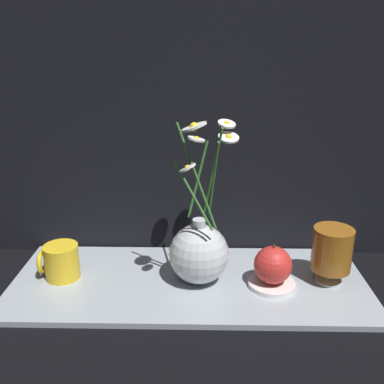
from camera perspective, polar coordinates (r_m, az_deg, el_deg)
ground_plane at (r=0.96m, az=-0.39°, el=-12.27°), size 6.00×6.00×0.00m
shelf at (r=0.95m, az=-0.39°, el=-11.96°), size 0.77×0.31×0.01m
backdrop_wall at (r=0.98m, az=-0.17°, el=22.23°), size 1.27×0.02×1.10m
vase_with_flowers at (r=0.91m, az=0.95°, el=-7.93°), size 0.15×0.16×0.36m
yellow_mug at (r=0.98m, az=-17.10°, el=-8.85°), size 0.08×0.07×0.08m
tea_glass at (r=0.95m, az=18.12°, el=-7.34°), size 0.08×0.08×0.12m
saucer_plate at (r=0.94m, az=10.55°, el=-11.94°), size 0.10×0.10×0.01m
orange_fruit at (r=0.92m, az=10.73°, el=-9.54°), size 0.08×0.08×0.09m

